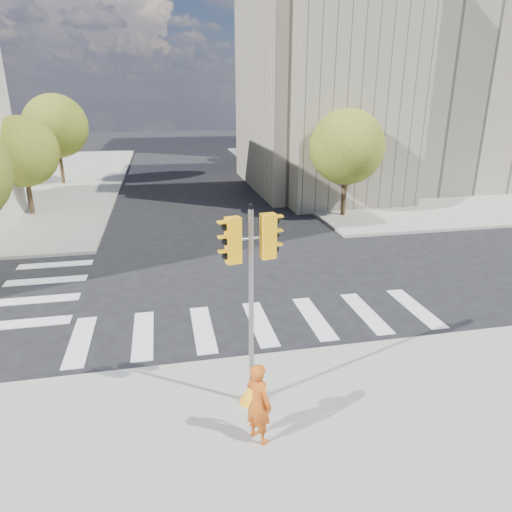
% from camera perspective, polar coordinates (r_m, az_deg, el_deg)
% --- Properties ---
extents(ground, '(160.00, 160.00, 0.00)m').
position_cam_1_polar(ground, '(16.36, -0.66, -5.17)').
color(ground, black).
rests_on(ground, ground).
extents(sidewalk_far_right, '(28.00, 40.00, 0.15)m').
position_cam_1_polar(sidewalk_far_right, '(47.06, 17.73, 10.38)').
color(sidewalk_far_right, gray).
rests_on(sidewalk_far_right, ground).
extents(civic_building, '(26.00, 16.00, 19.39)m').
position_cam_1_polar(civic_building, '(38.42, 17.97, 19.30)').
color(civic_building, gray).
rests_on(civic_building, ground).
extents(office_tower, '(20.00, 18.00, 30.00)m').
position_cam_1_polar(office_tower, '(62.33, 13.28, 26.62)').
color(office_tower, '#9EA0A3').
rests_on(office_tower, ground).
extents(tree_lw_mid, '(4.00, 4.00, 5.77)m').
position_cam_1_polar(tree_lw_mid, '(29.75, -27.18, 11.53)').
color(tree_lw_mid, '#382616').
rests_on(tree_lw_mid, ground).
extents(tree_lw_far, '(4.80, 4.80, 6.95)m').
position_cam_1_polar(tree_lw_far, '(39.41, -23.75, 14.63)').
color(tree_lw_far, '#382616').
rests_on(tree_lw_far, ground).
extents(tree_re_near, '(4.20, 4.20, 6.16)m').
position_cam_1_polar(tree_re_near, '(26.82, 11.31, 13.22)').
color(tree_re_near, '#382616').
rests_on(tree_re_near, ground).
extents(tree_re_mid, '(4.60, 4.60, 6.66)m').
position_cam_1_polar(tree_re_mid, '(38.10, 4.18, 15.76)').
color(tree_re_mid, '#382616').
rests_on(tree_re_mid, ground).
extents(tree_re_far, '(4.00, 4.00, 5.88)m').
position_cam_1_polar(tree_re_far, '(49.76, 0.28, 16.13)').
color(tree_re_far, '#382616').
rests_on(tree_re_far, ground).
extents(lamp_near, '(0.35, 0.18, 8.11)m').
position_cam_1_polar(lamp_near, '(30.66, 9.32, 15.08)').
color(lamp_near, black).
rests_on(lamp_near, sidewalk_far_right).
extents(lamp_far, '(0.35, 0.18, 8.11)m').
position_cam_1_polar(lamp_far, '(44.00, 2.64, 16.59)').
color(lamp_far, black).
rests_on(lamp_far, sidewalk_far_right).
extents(traffic_signal, '(1.08, 0.56, 4.66)m').
position_cam_1_polar(traffic_signal, '(9.98, -0.59, -8.64)').
color(traffic_signal, '#FFAB0D').
rests_on(traffic_signal, sidewalk_near).
extents(photographer, '(0.70, 0.77, 1.77)m').
position_cam_1_polar(photographer, '(9.56, 0.32, -17.86)').
color(photographer, '#C04F12').
rests_on(photographer, sidewalk_near).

